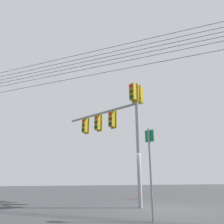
# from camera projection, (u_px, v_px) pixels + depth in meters

# --- Properties ---
(ground_plane) EXTENTS (60.00, 60.00, 0.00)m
(ground_plane) POSITION_uv_depth(u_px,v_px,m) (167.00, 209.00, 9.31)
(ground_plane) COLOR #38383A
(signal_mast_assembly) EXTENTS (5.02, 3.53, 6.18)m
(signal_mast_assembly) POSITION_uv_depth(u_px,v_px,m) (117.00, 120.00, 11.92)
(signal_mast_assembly) COLOR gray
(signal_mast_assembly) RESTS_ON ground
(route_sign_primary) EXTENTS (0.32, 0.21, 3.01)m
(route_sign_primary) POSITION_uv_depth(u_px,v_px,m) (150.00, 162.00, 7.16)
(route_sign_primary) COLOR slate
(route_sign_primary) RESTS_ON ground
(fire_hydrant) EXTENTS (0.29, 0.26, 0.81)m
(fire_hydrant) POSITION_uv_depth(u_px,v_px,m) (140.00, 192.00, 13.78)
(fire_hydrant) COLOR red
(fire_hydrant) RESTS_ON ground
(overhead_wire_span) EXTENTS (15.49, 22.46, 2.15)m
(overhead_wire_span) POSITION_uv_depth(u_px,v_px,m) (115.00, 58.00, 12.50)
(overhead_wire_span) COLOR black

